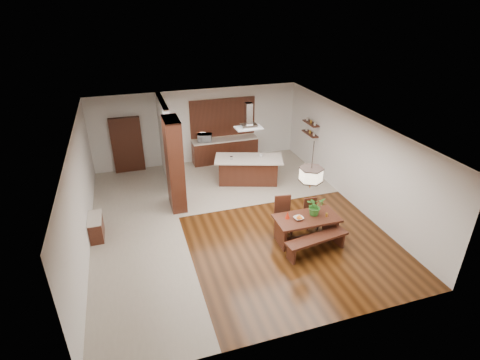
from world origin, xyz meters
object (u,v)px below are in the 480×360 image
object	(u,v)px
kitchen_island	(248,170)
microwave	(205,138)
dining_bench	(316,245)
dining_chair_left	(284,216)
dining_chair_right	(312,214)
island_cup	(261,156)
foliage_plant	(315,206)
pendant_lantern	(312,166)
dining_table	(306,223)
hallway_console	(96,227)
fruit_bowl	(299,218)
range_hood	(249,116)

from	to	relation	value
kitchen_island	microwave	world-z (taller)	microwave
kitchen_island	microwave	distance (m)	2.40
dining_bench	microwave	distance (m)	6.68
dining_chair_left	dining_chair_right	bearing A→B (deg)	7.81
dining_chair_left	island_cup	xyz separation A→B (m)	(0.47, 3.17, 0.48)
foliage_plant	kitchen_island	bearing A→B (deg)	99.79
dining_chair_left	pendant_lantern	bearing A→B (deg)	-42.91
dining_table	hallway_console	bearing A→B (deg)	161.16
dining_chair_left	fruit_bowl	xyz separation A→B (m)	(0.17, -0.55, 0.22)
fruit_bowl	island_cup	size ratio (longest dim) A/B	1.98
fruit_bowl	range_hood	bearing A→B (deg)	91.91
dining_table	pendant_lantern	xyz separation A→B (m)	(0.00, -0.00, 1.72)
hallway_console	dining_chair_left	world-z (taller)	dining_chair_left
kitchen_island	dining_chair_left	bearing A→B (deg)	-72.31
range_hood	island_cup	bearing A→B (deg)	-10.90
foliage_plant	range_hood	xyz separation A→B (m)	(-0.64, 3.70, 1.48)
foliage_plant	fruit_bowl	distance (m)	0.57
range_hood	foliage_plant	bearing A→B (deg)	-80.22
pendant_lantern	fruit_bowl	xyz separation A→B (m)	(-0.26, -0.02, -1.49)
pendant_lantern	foliage_plant	xyz separation A→B (m)	(0.25, 0.08, -1.26)
kitchen_island	pendant_lantern	bearing A→B (deg)	-65.74
fruit_bowl	range_hood	distance (m)	4.17
dining_chair_left	pendant_lantern	xyz separation A→B (m)	(0.43, -0.53, 1.71)
dining_chair_right	fruit_bowl	distance (m)	0.94
foliage_plant	island_cup	distance (m)	3.63
fruit_bowl	dining_chair_right	bearing A→B (deg)	37.83
hallway_console	foliage_plant	world-z (taller)	foliage_plant
kitchen_island	foliage_plant	bearing A→B (deg)	-61.79
hallway_console	kitchen_island	world-z (taller)	kitchen_island
dining_chair_right	microwave	world-z (taller)	microwave
kitchen_island	range_hood	size ratio (longest dim) A/B	2.82
dining_bench	dining_chair_right	xyz separation A→B (m)	(0.44, 1.15, 0.19)
dining_table	kitchen_island	distance (m)	3.80
dining_bench	kitchen_island	world-z (taller)	kitchen_island
hallway_console	foliage_plant	size ratio (longest dim) A/B	1.67
range_hood	island_cup	distance (m)	1.51
dining_bench	foliage_plant	size ratio (longest dim) A/B	3.34
foliage_plant	island_cup	world-z (taller)	foliage_plant
dining_bench	island_cup	world-z (taller)	island_cup
dining_table	pendant_lantern	bearing A→B (deg)	-90.00
hallway_console	dining_table	world-z (taller)	dining_table
island_cup	microwave	size ratio (longest dim) A/B	0.24
hallway_console	dining_bench	bearing A→B (deg)	-24.51
fruit_bowl	dining_bench	bearing A→B (deg)	-67.35
kitchen_island	range_hood	world-z (taller)	range_hood
dining_chair_right	range_hood	size ratio (longest dim) A/B	0.96
pendant_lantern	kitchen_island	size ratio (longest dim) A/B	0.52
hallway_console	island_cup	size ratio (longest dim) A/B	6.88
island_cup	microwave	bearing A→B (deg)	125.38
hallway_console	fruit_bowl	size ratio (longest dim) A/B	3.47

